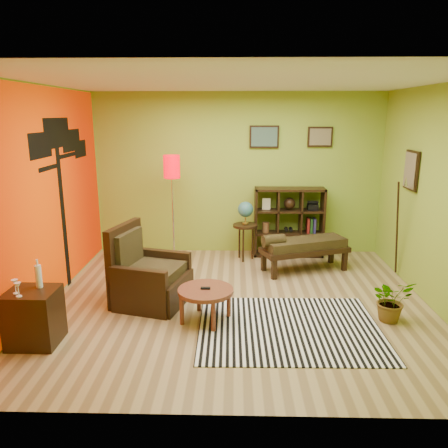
{
  "coord_description": "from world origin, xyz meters",
  "views": [
    {
      "loc": [
        -0.04,
        -5.37,
        2.43
      ],
      "look_at": [
        -0.18,
        0.08,
        1.05
      ],
      "focal_mm": 35.0,
      "sensor_mm": 36.0,
      "label": 1
    }
  ],
  "objects_px": {
    "armchair": "(148,280)",
    "cube_shelf": "(290,222)",
    "bench": "(303,246)",
    "potted_plant": "(391,304)",
    "globe_table": "(245,216)",
    "coffee_table": "(206,293)",
    "side_cabinet": "(34,317)",
    "floor_lamp": "(172,177)"
  },
  "relations": [
    {
      "from": "armchair",
      "to": "cube_shelf",
      "type": "bearing_deg",
      "value": 44.29
    },
    {
      "from": "bench",
      "to": "potted_plant",
      "type": "bearing_deg",
      "value": -64.33
    },
    {
      "from": "globe_table",
      "to": "bench",
      "type": "height_order",
      "value": "globe_table"
    },
    {
      "from": "armchair",
      "to": "potted_plant",
      "type": "height_order",
      "value": "armchair"
    },
    {
      "from": "globe_table",
      "to": "cube_shelf",
      "type": "height_order",
      "value": "cube_shelf"
    },
    {
      "from": "coffee_table",
      "to": "side_cabinet",
      "type": "xyz_separation_m",
      "value": [
        -1.81,
        -0.58,
        -0.04
      ]
    },
    {
      "from": "coffee_table",
      "to": "globe_table",
      "type": "xyz_separation_m",
      "value": [
        0.52,
        2.3,
        0.41
      ]
    },
    {
      "from": "cube_shelf",
      "to": "globe_table",
      "type": "bearing_deg",
      "value": -160.9
    },
    {
      "from": "armchair",
      "to": "floor_lamp",
      "type": "distance_m",
      "value": 1.97
    },
    {
      "from": "cube_shelf",
      "to": "bench",
      "type": "xyz_separation_m",
      "value": [
        0.11,
        -0.8,
        -0.19
      ]
    },
    {
      "from": "side_cabinet",
      "to": "potted_plant",
      "type": "height_order",
      "value": "side_cabinet"
    },
    {
      "from": "armchair",
      "to": "side_cabinet",
      "type": "distance_m",
      "value": 1.49
    },
    {
      "from": "side_cabinet",
      "to": "bench",
      "type": "height_order",
      "value": "side_cabinet"
    },
    {
      "from": "coffee_table",
      "to": "cube_shelf",
      "type": "relative_size",
      "value": 0.55
    },
    {
      "from": "floor_lamp",
      "to": "globe_table",
      "type": "relative_size",
      "value": 1.78
    },
    {
      "from": "armchair",
      "to": "globe_table",
      "type": "distance_m",
      "value": 2.26
    },
    {
      "from": "cube_shelf",
      "to": "bench",
      "type": "distance_m",
      "value": 0.83
    },
    {
      "from": "armchair",
      "to": "side_cabinet",
      "type": "bearing_deg",
      "value": -132.73
    },
    {
      "from": "floor_lamp",
      "to": "cube_shelf",
      "type": "distance_m",
      "value": 2.19
    },
    {
      "from": "cube_shelf",
      "to": "coffee_table",
      "type": "bearing_deg",
      "value": -116.83
    },
    {
      "from": "globe_table",
      "to": "potted_plant",
      "type": "height_order",
      "value": "globe_table"
    },
    {
      "from": "coffee_table",
      "to": "cube_shelf",
      "type": "distance_m",
      "value": 2.89
    },
    {
      "from": "side_cabinet",
      "to": "potted_plant",
      "type": "distance_m",
      "value": 4.1
    },
    {
      "from": "floor_lamp",
      "to": "side_cabinet",
      "type": "bearing_deg",
      "value": -112.88
    },
    {
      "from": "armchair",
      "to": "side_cabinet",
      "type": "xyz_separation_m",
      "value": [
        -1.01,
        -1.1,
        -0.0
      ]
    },
    {
      "from": "side_cabinet",
      "to": "bench",
      "type": "relative_size",
      "value": 0.63
    },
    {
      "from": "side_cabinet",
      "to": "potted_plant",
      "type": "bearing_deg",
      "value": 9.06
    },
    {
      "from": "floor_lamp",
      "to": "bench",
      "type": "relative_size",
      "value": 1.22
    },
    {
      "from": "side_cabinet",
      "to": "globe_table",
      "type": "distance_m",
      "value": 3.73
    },
    {
      "from": "floor_lamp",
      "to": "cube_shelf",
      "type": "height_order",
      "value": "floor_lamp"
    },
    {
      "from": "cube_shelf",
      "to": "potted_plant",
      "type": "relative_size",
      "value": 2.27
    },
    {
      "from": "armchair",
      "to": "globe_table",
      "type": "bearing_deg",
      "value": 53.41
    },
    {
      "from": "side_cabinet",
      "to": "floor_lamp",
      "type": "xyz_separation_m",
      "value": [
        1.14,
        2.71,
        1.14
      ]
    },
    {
      "from": "coffee_table",
      "to": "bench",
      "type": "height_order",
      "value": "bench"
    },
    {
      "from": "side_cabinet",
      "to": "potted_plant",
      "type": "xyz_separation_m",
      "value": [
        4.04,
        0.64,
        -0.1
      ]
    },
    {
      "from": "side_cabinet",
      "to": "coffee_table",
      "type": "bearing_deg",
      "value": 17.65
    },
    {
      "from": "floor_lamp",
      "to": "globe_table",
      "type": "distance_m",
      "value": 1.39
    },
    {
      "from": "potted_plant",
      "to": "bench",
      "type": "bearing_deg",
      "value": 115.67
    },
    {
      "from": "cube_shelf",
      "to": "armchair",
      "type": "bearing_deg",
      "value": -135.71
    },
    {
      "from": "coffee_table",
      "to": "armchair",
      "type": "relative_size",
      "value": 0.64
    },
    {
      "from": "bench",
      "to": "floor_lamp",
      "type": "bearing_deg",
      "value": 170.08
    },
    {
      "from": "bench",
      "to": "globe_table",
      "type": "bearing_deg",
      "value": 149.1
    }
  ]
}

